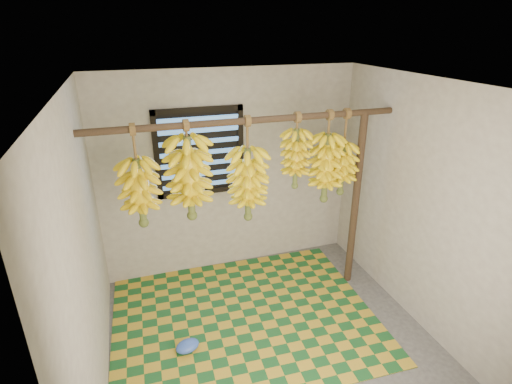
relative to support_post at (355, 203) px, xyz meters
name	(u,v)px	position (x,y,z in m)	size (l,w,h in m)	color
floor	(274,343)	(-1.20, -0.70, -1.00)	(3.00, 3.00, 0.01)	#444444
ceiling	(280,86)	(-1.20, -0.70, 1.40)	(3.00, 3.00, 0.01)	silver
wall_back	(231,174)	(-1.20, 0.80, 0.20)	(3.00, 0.01, 2.40)	gray
wall_left	(84,264)	(-2.71, -0.70, 0.20)	(0.01, 3.00, 2.40)	gray
wall_right	(425,209)	(0.30, -0.70, 0.20)	(0.01, 3.00, 2.40)	gray
window	(200,153)	(-1.55, 0.78, 0.50)	(1.00, 0.04, 1.00)	black
hanging_pole	(251,121)	(-1.20, 0.00, 1.00)	(0.06, 0.06, 3.00)	#402E1E
support_post	(355,203)	(0.00, 0.00, 0.00)	(0.08, 0.08, 2.00)	#402E1E
woven_mat	(245,318)	(-1.36, -0.27, -0.99)	(2.63, 2.11, 0.01)	#175022
plastic_bag	(188,346)	(-2.00, -0.54, -0.94)	(0.23, 0.17, 0.09)	blue
banana_bunch_a	(140,193)	(-2.24, 0.00, 0.42)	(0.34, 0.34, 0.95)	brown
banana_bunch_b	(190,178)	(-1.79, 0.00, 0.50)	(0.41, 0.41, 0.94)	brown
banana_bunch_c	(248,184)	(-1.23, 0.00, 0.37)	(0.38, 0.38, 1.04)	brown
banana_bunch_d	(296,159)	(-0.74, 0.00, 0.58)	(0.30, 0.30, 0.77)	brown
banana_bunch_e	(326,168)	(-0.39, 0.00, 0.45)	(0.34, 0.34, 0.96)	brown
banana_bunch_f	(342,168)	(-0.20, 0.00, 0.43)	(0.31, 0.31, 0.91)	brown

